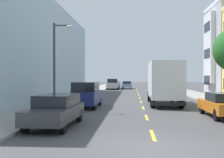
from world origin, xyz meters
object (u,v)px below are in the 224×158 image
(parked_suv_navy, at_px, (86,94))
(parked_pickup_red, at_px, (158,84))
(parked_sedan_black, at_px, (115,84))
(parked_hatchback_white, at_px, (162,86))
(delivery_box_truck, at_px, (164,81))
(parked_suv_silver, at_px, (113,84))
(street_lamp, at_px, (57,58))
(moving_sky_sedan, at_px, (127,85))
(parked_wagon_charcoal, at_px, (56,109))
(parked_sedan_orange, at_px, (223,104))
(parked_pickup_champagne, at_px, (171,88))

(parked_suv_navy, xyz_separation_m, parked_pickup_red, (8.84, 37.61, -0.16))
(parked_sedan_black, relative_size, parked_hatchback_white, 1.12)
(delivery_box_truck, xyz_separation_m, parked_pickup_red, (2.69, 35.38, -1.14))
(parked_suv_navy, distance_m, parked_suv_silver, 29.60)
(street_lamp, height_order, delivery_box_truck, street_lamp)
(moving_sky_sedan, bearing_deg, parked_suv_navy, -94.40)
(delivery_box_truck, bearing_deg, parked_wagon_charcoal, -120.71)
(parked_pickup_red, distance_m, parked_sedan_orange, 42.29)
(parked_wagon_charcoal, distance_m, parked_suv_silver, 37.86)
(parked_wagon_charcoal, xyz_separation_m, parked_suv_silver, (0.13, 37.86, 0.18))
(parked_hatchback_white, bearing_deg, parked_suv_navy, -106.88)
(parked_pickup_champagne, bearing_deg, parked_sedan_orange, -90.19)
(parked_wagon_charcoal, height_order, parked_sedan_black, parked_wagon_charcoal)
(parked_pickup_red, height_order, parked_sedan_black, parked_pickup_red)
(parked_wagon_charcoal, xyz_separation_m, parked_hatchback_white, (8.91, 37.32, -0.05))
(parked_sedan_black, bearing_deg, parked_suv_navy, -90.12)
(parked_suv_navy, relative_size, parked_sedan_orange, 1.07)
(parked_pickup_red, bearing_deg, parked_wagon_charcoal, -101.01)
(street_lamp, distance_m, parked_pickup_champagne, 23.42)
(parked_sedan_black, height_order, parked_sedan_orange, same)
(street_lamp, height_order, parked_pickup_red, street_lamp)
(delivery_box_truck, xyz_separation_m, moving_sky_sedan, (-3.60, 30.87, -1.22))
(parked_sedan_black, xyz_separation_m, parked_hatchback_white, (8.75, -6.29, 0.01))
(street_lamp, relative_size, delivery_box_truck, 0.76)
(delivery_box_truck, distance_m, moving_sky_sedan, 31.10)
(parked_wagon_charcoal, relative_size, parked_pickup_champagne, 0.89)
(parked_wagon_charcoal, height_order, parked_pickup_champagne, parked_pickup_champagne)
(parked_sedan_black, bearing_deg, parked_suv_silver, -90.33)
(parked_pickup_champagne, bearing_deg, parked_suv_silver, 127.82)
(parked_suv_silver, bearing_deg, parked_hatchback_white, -3.55)
(parked_wagon_charcoal, bearing_deg, parked_pickup_red, 78.99)
(parked_suv_navy, bearing_deg, parked_sedan_black, 89.88)
(parked_hatchback_white, bearing_deg, parked_suv_silver, 176.45)
(street_lamp, relative_size, parked_pickup_red, 1.09)
(parked_suv_silver, height_order, parked_sedan_orange, parked_suv_silver)
(street_lamp, xyz_separation_m, parked_suv_navy, (1.58, 2.51, -2.59))
(parked_suv_silver, distance_m, parked_pickup_red, 11.90)
(parked_pickup_red, distance_m, parked_hatchback_white, 8.55)
(parked_wagon_charcoal, xyz_separation_m, parked_suv_navy, (0.09, 8.26, 0.18))
(street_lamp, relative_size, moving_sky_sedan, 1.30)
(parked_suv_navy, bearing_deg, street_lamp, -122.20)
(parked_pickup_red, height_order, moving_sky_sedan, parked_pickup_red)
(parked_suv_navy, xyz_separation_m, parked_sedan_orange, (8.75, -4.68, -0.24))
(parked_suv_silver, xyz_separation_m, parked_pickup_red, (8.80, 8.01, -0.16))
(parked_hatchback_white, distance_m, moving_sky_sedan, 7.46)
(delivery_box_truck, bearing_deg, street_lamp, -148.47)
(parked_wagon_charcoal, bearing_deg, parked_suv_navy, 89.40)
(moving_sky_sedan, bearing_deg, parked_hatchback_white, -32.80)
(parked_pickup_champagne, bearing_deg, moving_sky_sedan, 112.96)
(parked_suv_silver, distance_m, parked_sedan_black, 5.75)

